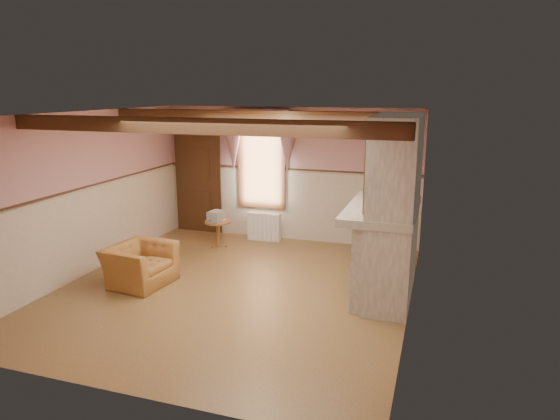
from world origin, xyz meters
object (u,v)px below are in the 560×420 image
(bowl, at_px, (382,204))
(mantel_clock, at_px, (387,193))
(armchair, at_px, (140,265))
(radiator, at_px, (264,227))
(side_table, at_px, (218,234))
(oil_lamp, at_px, (387,191))

(bowl, distance_m, mantel_clock, 0.60)
(armchair, bearing_deg, radiator, -14.42)
(side_table, xyz_separation_m, oil_lamp, (3.43, -0.88, 1.29))
(armchair, height_order, bowl, bowl)
(side_table, xyz_separation_m, bowl, (3.43, -1.44, 1.19))
(side_table, xyz_separation_m, mantel_clock, (3.43, -0.85, 1.25))
(radiator, xyz_separation_m, mantel_clock, (2.69, -1.57, 1.22))
(side_table, relative_size, bowl, 1.49)
(radiator, relative_size, bowl, 1.90)
(mantel_clock, relative_size, oil_lamp, 0.86)
(radiator, relative_size, oil_lamp, 2.50)
(armchair, bearing_deg, oil_lamp, -64.31)
(mantel_clock, bearing_deg, oil_lamp, -90.00)
(armchair, relative_size, oil_lamp, 3.65)
(mantel_clock, bearing_deg, bowl, -90.00)
(bowl, relative_size, oil_lamp, 1.31)
(armchair, height_order, mantel_clock, mantel_clock)
(radiator, bearing_deg, armchair, -111.95)
(side_table, bearing_deg, radiator, 44.65)
(side_table, height_order, radiator, radiator)
(side_table, relative_size, oil_lamp, 1.96)
(side_table, bearing_deg, mantel_clock, -13.85)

